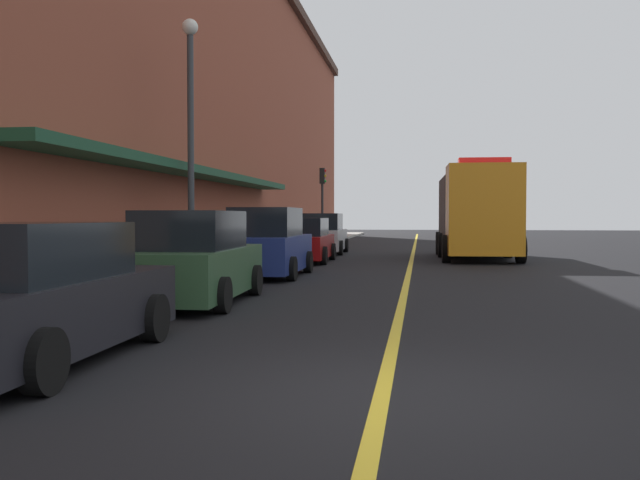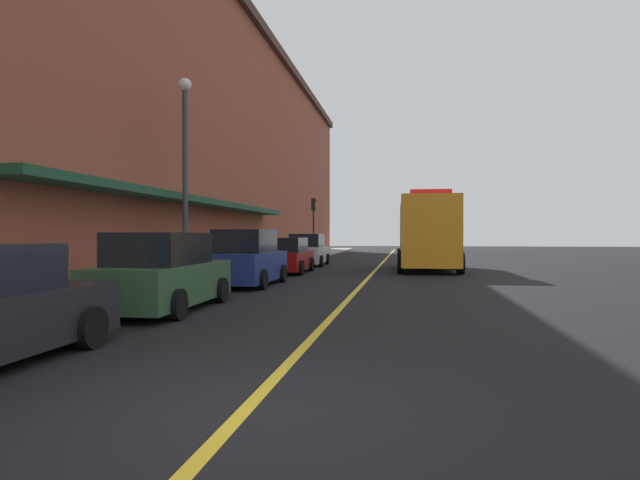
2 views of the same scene
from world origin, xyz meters
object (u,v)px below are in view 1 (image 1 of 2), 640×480
object	(u,v)px
parked_car_1	(194,260)
parked_car_3	(304,241)
utility_truck	(476,214)
parking_meter_0	(290,230)
parked_car_2	(268,245)
parked_car_4	(322,235)
parking_meter_2	(86,252)
traffic_light_near	(322,191)
street_lamp_left	(191,117)
parking_meter_1	(265,233)
parked_car_0	(31,297)

from	to	relation	value
parked_car_1	parked_car_3	xyz separation A→B (m)	(0.09, 12.22, -0.07)
utility_truck	parking_meter_0	size ratio (longest dim) A/B	5.78
parked_car_2	parked_car_4	distance (m)	12.05
parked_car_2	parking_meter_2	size ratio (longest dim) A/B	3.31
utility_truck	traffic_light_near	xyz separation A→B (m)	(-7.80, 11.76, 1.37)
street_lamp_left	parked_car_2	bearing A→B (deg)	9.21
parked_car_4	utility_truck	size ratio (longest dim) A/B	0.58
parked_car_2	parked_car_1	bearing A→B (deg)	178.79
utility_truck	traffic_light_near	world-z (taller)	traffic_light_near
parked_car_3	street_lamp_left	size ratio (longest dim) A/B	0.64
parked_car_1	parked_car_4	bearing A→B (deg)	-1.92
parking_meter_0	parking_meter_2	size ratio (longest dim) A/B	1.00
street_lamp_left	parked_car_3	bearing A→B (deg)	72.23
parked_car_1	parking_meter_0	world-z (taller)	parked_car_1
parked_car_1	street_lamp_left	size ratio (longest dim) A/B	0.67
parking_meter_1	utility_truck	bearing A→B (deg)	20.67
parking_meter_2	street_lamp_left	size ratio (longest dim) A/B	0.19
parked_car_4	street_lamp_left	world-z (taller)	street_lamp_left
parked_car_2	parking_meter_1	xyz separation A→B (m)	(-1.49, 6.29, 0.18)
parked_car_0	parking_meter_2	xyz separation A→B (m)	(-1.32, 3.92, 0.30)
parked_car_0	parked_car_2	world-z (taller)	parked_car_2
parked_car_2	parked_car_3	bearing A→B (deg)	-0.19
parked_car_4	traffic_light_near	world-z (taller)	traffic_light_near
parked_car_4	parking_meter_0	distance (m)	1.59
parked_car_1	parked_car_3	size ratio (longest dim) A/B	1.04
parking_meter_1	street_lamp_left	xyz separation A→B (m)	(-0.60, -6.62, 3.34)
parking_meter_0	parking_meter_2	bearing A→B (deg)	-90.00
parked_car_3	parked_car_2	bearing A→B (deg)	179.15
parked_car_1	parking_meter_1	distance (m)	12.45
parking_meter_1	parking_meter_0	bearing A→B (deg)	90.00
parked_car_4	street_lamp_left	size ratio (longest dim) A/B	0.64
utility_truck	street_lamp_left	distance (m)	13.05
parked_car_2	street_lamp_left	size ratio (longest dim) A/B	0.64
parked_car_0	parked_car_4	bearing A→B (deg)	-0.56
parked_car_2	traffic_light_near	size ratio (longest dim) A/B	1.03
parking_meter_1	parked_car_2	bearing A→B (deg)	-76.70
traffic_light_near	parking_meter_0	bearing A→B (deg)	-90.36
parked_car_4	street_lamp_left	xyz separation A→B (m)	(-1.92, -12.39, 3.56)
parked_car_2	parking_meter_0	xyz separation A→B (m)	(-1.49, 11.20, 0.18)
parked_car_3	parked_car_4	xyz separation A→B (m)	(-0.16, 5.91, 0.08)
parking_meter_1	parking_meter_2	size ratio (longest dim) A/B	1.00
parked_car_3	utility_truck	world-z (taller)	utility_truck
parking_meter_2	street_lamp_left	xyz separation A→B (m)	(-0.60, 7.37, 3.34)
parked_car_2	utility_truck	bearing A→B (deg)	-34.85
traffic_light_near	parking_meter_2	bearing A→B (deg)	-90.12
parked_car_1	traffic_light_near	size ratio (longest dim) A/B	1.08
parking_meter_0	parking_meter_1	size ratio (longest dim) A/B	1.00
parking_meter_2	parking_meter_1	bearing A→B (deg)	90.00
parked_car_0	parked_car_1	size ratio (longest dim) A/B	0.99
parking_meter_0	parking_meter_1	distance (m)	4.91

